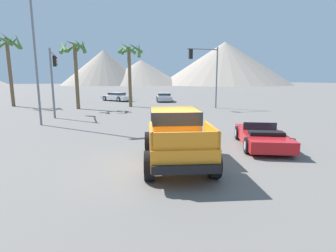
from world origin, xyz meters
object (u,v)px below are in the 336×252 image
Objects in this scene: parked_car_white at (116,97)px; palm_tree_leaning at (74,57)px; orange_pickup_truck at (176,133)px; parked_car_silver at (164,97)px; palm_tree_short at (8,52)px; palm_tree_tall at (130,59)px; street_lamp_post at (34,40)px; red_convertible_car at (262,137)px; traffic_light_main at (206,66)px; traffic_light_crosswalk at (53,70)px.

parked_car_white is 10.64m from palm_tree_leaning.
orange_pickup_truck reaches higher than parked_car_silver.
palm_tree_short is at bearing 127.20° from orange_pickup_truck.
orange_pickup_truck is 19.92m from palm_tree_tall.
parked_car_white is at bearing 59.19° from palm_tree_leaning.
orange_pickup_truck is 0.56× the size of street_lamp_post.
palm_tree_leaning is (-5.53, -0.34, 0.04)m from palm_tree_tall.
parked_car_silver is at bearing 3.25° from palm_tree_short.
palm_tree_short is at bearing 160.52° from palm_tree_tall.
palm_tree_tall is at bearing -122.00° from parked_car_white.
red_convertible_car is at bearing -65.98° from palm_tree_leaning.
red_convertible_car is 0.49× the size of street_lamp_post.
palm_tree_leaning is at bearing -16.66° from traffic_light_main.
traffic_light_main is (8.66, 15.38, 3.14)m from orange_pickup_truck.
palm_tree_short reaches higher than parked_car_silver.
orange_pickup_truck reaches higher than red_convertible_car.
palm_tree_tall is at bearing 3.52° from palm_tree_leaning.
parked_car_silver is 0.51× the size of street_lamp_post.
parked_car_silver is 0.69× the size of palm_tree_leaning.
red_convertible_car is 0.74× the size of traffic_light_main.
traffic_light_main is 13.97m from traffic_light_crosswalk.
traffic_light_main is 0.66× the size of street_lamp_post.
palm_tree_short is (-5.15, 9.36, 2.11)m from traffic_light_crosswalk.
palm_tree_leaning is at bearing -34.87° from palm_tree_short.
red_convertible_car is 19.32m from palm_tree_tall.
palm_tree_leaning is at bearing -176.48° from palm_tree_tall.
palm_tree_short is (-11.63, -3.62, 5.18)m from parked_car_white.
parked_car_white is at bearing -58.16° from traffic_light_main.
traffic_light_crosswalk is at bearing -61.20° from palm_tree_short.
orange_pickup_truck is 1.12× the size of parked_car_white.
street_lamp_post is 1.19× the size of palm_tree_short.
palm_tree_tall is at bearing -121.17° from parked_car_silver.
traffic_light_main is (4.25, 14.54, 3.78)m from red_convertible_car.
street_lamp_post is at bearing -103.04° from palm_tree_leaning.
red_convertible_car is 20.51m from palm_tree_leaning.
parked_car_white is 14.83m from traffic_light_crosswalk.
red_convertible_car is 24.06m from parked_car_silver.
palm_tree_tall is (-6.86, 4.05, 0.85)m from traffic_light_main.
parked_car_white is at bearing 100.98° from orange_pickup_truck.
traffic_light_crosswalk reaches higher than parked_car_silver.
red_convertible_car is at bearing -57.09° from palm_tree_short.
street_lamp_post is at bearing 172.65° from traffic_light_crosswalk.
palm_tree_short reaches higher than orange_pickup_truck.
traffic_light_main is 1.16× the size of traffic_light_crosswalk.
traffic_light_crosswalk is 8.79m from palm_tree_tall.
palm_tree_short is (-4.57, 13.81, 0.40)m from street_lamp_post.
parked_car_silver is at bearing -80.97° from traffic_light_main.
palm_tree_short is 8.18m from palm_tree_leaning.
red_convertible_car is 14.57m from street_lamp_post.
orange_pickup_truck is 0.75× the size of palm_tree_leaning.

